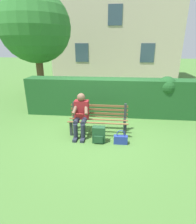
{
  "coord_description": "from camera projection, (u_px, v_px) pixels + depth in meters",
  "views": [
    {
      "loc": [
        -0.47,
        4.61,
        2.39
      ],
      "look_at": [
        0.0,
        0.1,
        0.69
      ],
      "focal_mm": 29.01,
      "sensor_mm": 36.0,
      "label": 1
    }
  ],
  "objects": [
    {
      "name": "ground",
      "position": [
        98.0,
        133.0,
        5.18
      ],
      "size": [
        60.0,
        60.0,
        0.0
      ],
      "primitive_type": "plane",
      "color": "#477533"
    },
    {
      "name": "park_bench",
      "position": [
        99.0,
        118.0,
        5.11
      ],
      "size": [
        1.64,
        0.54,
        0.84
      ],
      "color": "#2D3338",
      "rests_on": "ground"
    },
    {
      "name": "person_seated",
      "position": [
        81.0,
        114.0,
        4.92
      ],
      "size": [
        0.44,
        0.73,
        1.16
      ],
      "color": "maroon",
      "rests_on": "ground"
    },
    {
      "name": "hedge_backdrop",
      "position": [
        113.0,
        96.0,
        6.36
      ],
      "size": [
        5.99,
        0.79,
        1.42
      ],
      "color": "#1E5123",
      "rests_on": "ground"
    },
    {
      "name": "tree",
      "position": [
        33.0,
        29.0,
        7.79
      ],
      "size": [
        3.17,
        3.02,
        4.6
      ],
      "color": "brown",
      "rests_on": "ground"
    },
    {
      "name": "building_facade",
      "position": [
        115.0,
        30.0,
        12.83
      ],
      "size": [
        8.7,
        2.83,
        6.61
      ],
      "color": "#BCAD93",
      "rests_on": "ground"
    },
    {
      "name": "backpack",
      "position": [
        99.0,
        135.0,
        4.64
      ],
      "size": [
        0.32,
        0.26,
        0.43
      ],
      "color": "#1E4728",
      "rests_on": "ground"
    },
    {
      "name": "handbag",
      "position": [
        121.0,
        139.0,
        4.6
      ],
      "size": [
        0.35,
        0.13,
        0.38
      ],
      "color": "navy",
      "rests_on": "ground"
    }
  ]
}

